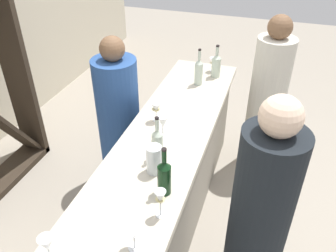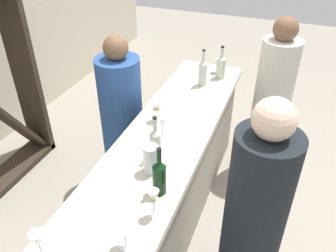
{
  "view_description": "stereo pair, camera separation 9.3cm",
  "coord_description": "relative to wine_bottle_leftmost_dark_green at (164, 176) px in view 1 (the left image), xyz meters",
  "views": [
    {
      "loc": [
        -1.93,
        -0.63,
        2.32
      ],
      "look_at": [
        0.0,
        0.0,
        0.96
      ],
      "focal_mm": 37.17,
      "sensor_mm": 36.0,
      "label": 1
    },
    {
      "loc": [
        -1.9,
        -0.72,
        2.32
      ],
      "look_at": [
        0.0,
        0.0,
        0.96
      ],
      "focal_mm": 37.17,
      "sensor_mm": 36.0,
      "label": 2
    }
  ],
  "objects": [
    {
      "name": "wine_glass_near_right",
      "position": [
        1.67,
        0.07,
        -0.03
      ],
      "size": [
        0.08,
        0.08,
        0.14
      ],
      "color": "white",
      "rests_on": "bar_counter"
    },
    {
      "name": "wine_glass_far_left",
      "position": [
        0.5,
        0.18,
        0.0
      ],
      "size": [
        0.07,
        0.07,
        0.17
      ],
      "color": "white",
      "rests_on": "bar_counter"
    },
    {
      "name": "wine_glass_near_left",
      "position": [
        -0.17,
        -0.04,
        0.0
      ],
      "size": [
        0.06,
        0.06,
        0.17
      ],
      "color": "white",
      "rests_on": "bar_counter"
    },
    {
      "name": "wine_bottle_second_right_clear_pale",
      "position": [
        1.56,
        0.03,
        -0.0
      ],
      "size": [
        0.08,
        0.08,
        0.3
      ],
      "color": "#B7C6B2",
      "rests_on": "bar_counter"
    },
    {
      "name": "person_right_guest",
      "position": [
        0.95,
        0.74,
        -0.38
      ],
      "size": [
        0.44,
        0.44,
        1.42
      ],
      "rotation": [
        0.0,
        0.0,
        -1.8
      ],
      "color": "#284C8C",
      "rests_on": "ground"
    },
    {
      "name": "wine_glass_far_right",
      "position": [
        -0.59,
        0.35,
        0.01
      ],
      "size": [
        0.07,
        0.07,
        0.17
      ],
      "color": "white",
      "rests_on": "bar_counter"
    },
    {
      "name": "water_pitcher",
      "position": [
        0.15,
        0.12,
        -0.03
      ],
      "size": [
        0.1,
        0.1,
        0.18
      ],
      "color": "silver",
      "rests_on": "bar_counter"
    },
    {
      "name": "ground_plane",
      "position": [
        0.57,
        0.17,
        -1.02
      ],
      "size": [
        12.0,
        12.0,
        0.0
      ],
      "primitive_type": "plane",
      "color": "#9E9384"
    },
    {
      "name": "person_center_guest",
      "position": [
        1.58,
        -0.46,
        -0.32
      ],
      "size": [
        0.42,
        0.42,
        1.51
      ],
      "rotation": [
        0.0,
        0.0,
        1.9
      ],
      "color": "beige",
      "rests_on": "ground"
    },
    {
      "name": "wine_bottle_leftmost_dark_green",
      "position": [
        0.0,
        0.0,
        0.0
      ],
      "size": [
        0.08,
        0.08,
        0.31
      ],
      "color": "black",
      "rests_on": "bar_counter"
    },
    {
      "name": "wine_glass_near_center",
      "position": [
        -0.4,
        0.01,
        -0.02
      ],
      "size": [
        0.08,
        0.08,
        0.14
      ],
      "color": "white",
      "rests_on": "bar_counter"
    },
    {
      "name": "bar_counter",
      "position": [
        0.57,
        0.17,
        -0.57
      ],
      "size": [
        2.51,
        0.59,
        0.91
      ],
      "color": "gray",
      "rests_on": "ground"
    },
    {
      "name": "wine_bottle_center_clear_pale",
      "position": [
        1.36,
        0.14,
        0.01
      ],
      "size": [
        0.07,
        0.07,
        0.33
      ],
      "color": "#B7C6B2",
      "rests_on": "bar_counter"
    },
    {
      "name": "wine_bottle_second_left_clear_pale",
      "position": [
        0.27,
        0.14,
        0.0
      ],
      "size": [
        0.07,
        0.07,
        0.31
      ],
      "color": "#B7C6B2",
      "rests_on": "bar_counter"
    },
    {
      "name": "wine_glass_far_center",
      "position": [
        0.69,
        0.3,
        -0.01
      ],
      "size": [
        0.08,
        0.08,
        0.15
      ],
      "color": "white",
      "rests_on": "bar_counter"
    },
    {
      "name": "person_left_guest",
      "position": [
        0.01,
        -0.54,
        -0.27
      ],
      "size": [
        0.37,
        0.37,
        1.62
      ],
      "rotation": [
        0.0,
        0.0,
        1.74
      ],
      "color": "black",
      "rests_on": "ground"
    }
  ]
}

